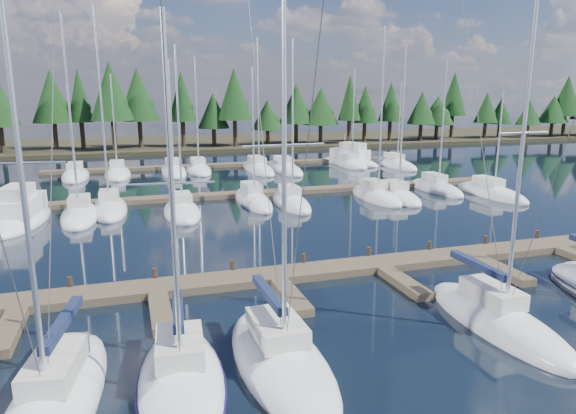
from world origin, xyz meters
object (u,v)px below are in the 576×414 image
object	(u,v)px
front_sailboat_1	(181,381)
front_sailboat_2	(280,360)
front_sailboat_3	(497,320)
motor_yacht_right	(350,160)
front_sailboat_0	(54,403)
motor_yacht_left	(21,216)
main_dock	(382,268)

from	to	relation	value
front_sailboat_1	front_sailboat_2	xyz separation A→B (m)	(3.53, 0.31, 0.01)
front_sailboat_2	front_sailboat_3	xyz separation A→B (m)	(9.58, 0.37, 0.01)
front_sailboat_3	motor_yacht_right	xyz separation A→B (m)	(14.65, 47.41, 0.22)
front_sailboat_1	motor_yacht_right	size ratio (longest dim) A/B	1.26
front_sailboat_3	motor_yacht_right	world-z (taller)	front_sailboat_3
front_sailboat_2	motor_yacht_right	world-z (taller)	front_sailboat_2
front_sailboat_0	motor_yacht_right	distance (m)	57.66
front_sailboat_3	front_sailboat_1	bearing A→B (deg)	-177.03
front_sailboat_3	motor_yacht_left	bearing A→B (deg)	131.33
main_dock	front_sailboat_1	bearing A→B (deg)	-144.96
front_sailboat_0	front_sailboat_2	size ratio (longest dim) A/B	0.97
front_sailboat_2	motor_yacht_left	size ratio (longest dim) A/B	1.47
main_dock	motor_yacht_right	xyz separation A→B (m)	(16.02, 39.86, 0.32)
main_dock	motor_yacht_left	bearing A→B (deg)	139.65
front_sailboat_2	front_sailboat_3	size ratio (longest dim) A/B	0.98
front_sailboat_0	motor_yacht_left	distance (m)	26.53
main_dock	front_sailboat_3	xyz separation A→B (m)	(1.38, -7.55, 0.10)
main_dock	motor_yacht_left	world-z (taller)	motor_yacht_left
front_sailboat_1	main_dock	bearing A→B (deg)	35.04
front_sailboat_1	front_sailboat_3	bearing A→B (deg)	2.97
main_dock	front_sailboat_2	distance (m)	11.40
front_sailboat_1	motor_yacht_left	size ratio (longest dim) A/B	1.29
front_sailboat_0	main_dock	bearing A→B (deg)	28.16
main_dock	front_sailboat_2	bearing A→B (deg)	-136.02
front_sailboat_2	motor_yacht_left	world-z (taller)	front_sailboat_2
front_sailboat_3	motor_yacht_right	bearing A→B (deg)	72.83
main_dock	front_sailboat_0	world-z (taller)	front_sailboat_0
front_sailboat_1	front_sailboat_2	distance (m)	3.54
front_sailboat_0	front_sailboat_3	xyz separation A→B (m)	(16.98, 0.80, 0.01)
front_sailboat_0	motor_yacht_right	bearing A→B (deg)	56.74
front_sailboat_0	front_sailboat_2	distance (m)	7.41
motor_yacht_right	front_sailboat_2	bearing A→B (deg)	-116.89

